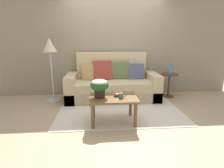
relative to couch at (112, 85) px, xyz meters
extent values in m
plane|color=tan|center=(0.09, -0.82, -0.36)|extent=(14.00, 14.00, 0.00)
cube|color=gray|center=(0.09, 0.47, 0.95)|extent=(6.40, 0.12, 2.63)
cube|color=beige|center=(0.09, -0.79, -0.36)|extent=(2.55, 1.72, 0.01)
cube|color=tan|center=(0.00, -0.08, -0.23)|extent=(2.25, 0.90, 0.26)
cube|color=tan|center=(0.00, -0.10, 0.01)|extent=(1.79, 0.81, 0.21)
cube|color=tan|center=(0.00, 0.29, 0.34)|extent=(1.79, 0.16, 0.92)
cube|color=tan|center=(-1.01, -0.08, -0.04)|extent=(0.23, 0.90, 0.65)
cube|color=tan|center=(1.01, -0.08, -0.04)|extent=(0.23, 0.90, 0.65)
cube|color=#93382D|center=(-0.24, 0.13, 0.35)|extent=(0.49, 0.26, 0.49)
cube|color=#4C5670|center=(0.61, 0.12, 0.31)|extent=(0.40, 0.21, 0.40)
cube|color=tan|center=(-0.57, 0.13, 0.31)|extent=(0.39, 0.21, 0.40)
cube|color=#607047|center=(0.20, 0.14, 0.35)|extent=(0.47, 0.20, 0.47)
cylinder|color=brown|center=(-0.46, -1.57, -0.14)|extent=(0.06, 0.06, 0.45)
cylinder|color=brown|center=(0.27, -1.57, -0.14)|extent=(0.06, 0.06, 0.45)
cylinder|color=brown|center=(-0.46, -1.10, -0.14)|extent=(0.06, 0.06, 0.45)
cylinder|color=brown|center=(0.27, -1.10, -0.14)|extent=(0.06, 0.06, 0.45)
cube|color=brown|center=(-0.10, -1.34, 0.10)|extent=(0.84, 0.59, 0.03)
cylinder|color=#4C331E|center=(1.47, 0.01, -0.35)|extent=(0.28, 0.28, 0.03)
cylinder|color=#4C331E|center=(1.47, 0.01, -0.06)|extent=(0.05, 0.05, 0.56)
cylinder|color=#4C331E|center=(1.47, 0.01, 0.24)|extent=(0.43, 0.43, 0.03)
cylinder|color=#B2B2B7|center=(-1.45, -0.09, -0.35)|extent=(0.35, 0.35, 0.03)
cylinder|color=#B2B2B7|center=(-1.45, -0.09, 0.25)|extent=(0.03, 0.03, 1.16)
cone|color=#C6B289|center=(-1.45, -0.09, 0.99)|extent=(0.33, 0.33, 0.31)
cylinder|color=black|center=(-0.33, -1.32, 0.19)|extent=(0.19, 0.19, 0.15)
ellipsoid|color=#1E5123|center=(-0.33, -1.32, 0.34)|extent=(0.33, 0.33, 0.20)
ellipsoid|color=beige|center=(-0.33, -1.32, 0.38)|extent=(0.28, 0.28, 0.11)
cylinder|color=#3D664C|center=(0.03, -1.41, 0.16)|extent=(0.08, 0.08, 0.09)
torus|color=#3D664C|center=(0.09, -1.41, 0.16)|extent=(0.06, 0.01, 0.06)
cylinder|color=#B2382D|center=(-0.03, -1.30, 0.13)|extent=(0.05, 0.05, 0.02)
ellipsoid|color=#B2382D|center=(-0.03, -1.30, 0.15)|extent=(0.12, 0.12, 0.05)
cylinder|color=slate|center=(1.48, 0.01, 0.35)|extent=(0.13, 0.13, 0.19)
cylinder|color=slate|center=(1.48, 0.01, 0.48)|extent=(0.06, 0.06, 0.06)
camera|label=1|loc=(-0.34, -4.27, 1.11)|focal=28.10mm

